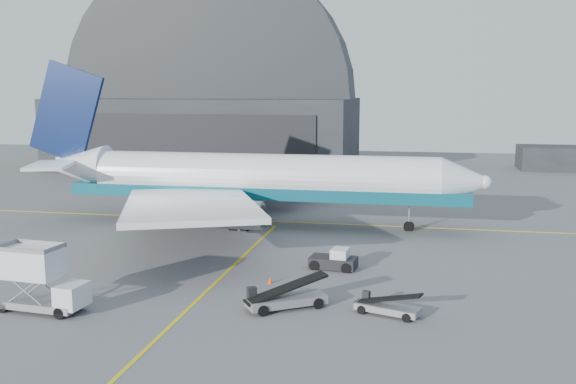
% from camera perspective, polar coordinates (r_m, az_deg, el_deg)
% --- Properties ---
extents(ground, '(200.00, 200.00, 0.00)m').
position_cam_1_polar(ground, '(47.36, -5.86, -7.47)').
color(ground, '#565659').
rests_on(ground, ground).
extents(taxi_lines, '(80.00, 42.12, 0.02)m').
position_cam_1_polar(taxi_lines, '(59.17, -2.25, -4.06)').
color(taxi_lines, yellow).
rests_on(taxi_lines, ground).
extents(hangar, '(50.00, 28.30, 28.00)m').
position_cam_1_polar(hangar, '(114.04, -6.94, 7.03)').
color(hangar, black).
rests_on(hangar, ground).
extents(distant_bldg_a, '(14.00, 8.00, 4.00)m').
position_cam_1_polar(distant_bldg_a, '(118.68, 23.10, 1.83)').
color(distant_bldg_a, black).
rests_on(distant_bldg_a, ground).
extents(airliner, '(47.38, 45.95, 16.63)m').
position_cam_1_polar(airliner, '(64.31, -3.73, 1.19)').
color(airliner, white).
rests_on(airliner, ground).
extents(catering_truck, '(5.82, 2.61, 3.89)m').
position_cam_1_polar(catering_truck, '(42.36, -21.31, -7.28)').
color(catering_truck, slate).
rests_on(catering_truck, ground).
extents(pushback_tug, '(3.71, 2.43, 1.62)m').
position_cam_1_polar(pushback_tug, '(49.12, 4.17, -6.10)').
color(pushback_tug, black).
rests_on(pushback_tug, ground).
extents(belt_loader_a, '(5.10, 4.13, 2.02)m').
position_cam_1_polar(belt_loader_a, '(40.33, -0.26, -9.46)').
color(belt_loader_a, slate).
rests_on(belt_loader_a, ground).
extents(belt_loader_b, '(4.22, 2.48, 1.58)m').
position_cam_1_polar(belt_loader_b, '(39.74, 8.78, -10.05)').
color(belt_loader_b, slate).
rests_on(belt_loader_b, ground).
extents(traffic_cone, '(0.33, 0.33, 0.48)m').
position_cam_1_polar(traffic_cone, '(45.41, -1.62, -7.85)').
color(traffic_cone, '#F64607').
rests_on(traffic_cone, ground).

